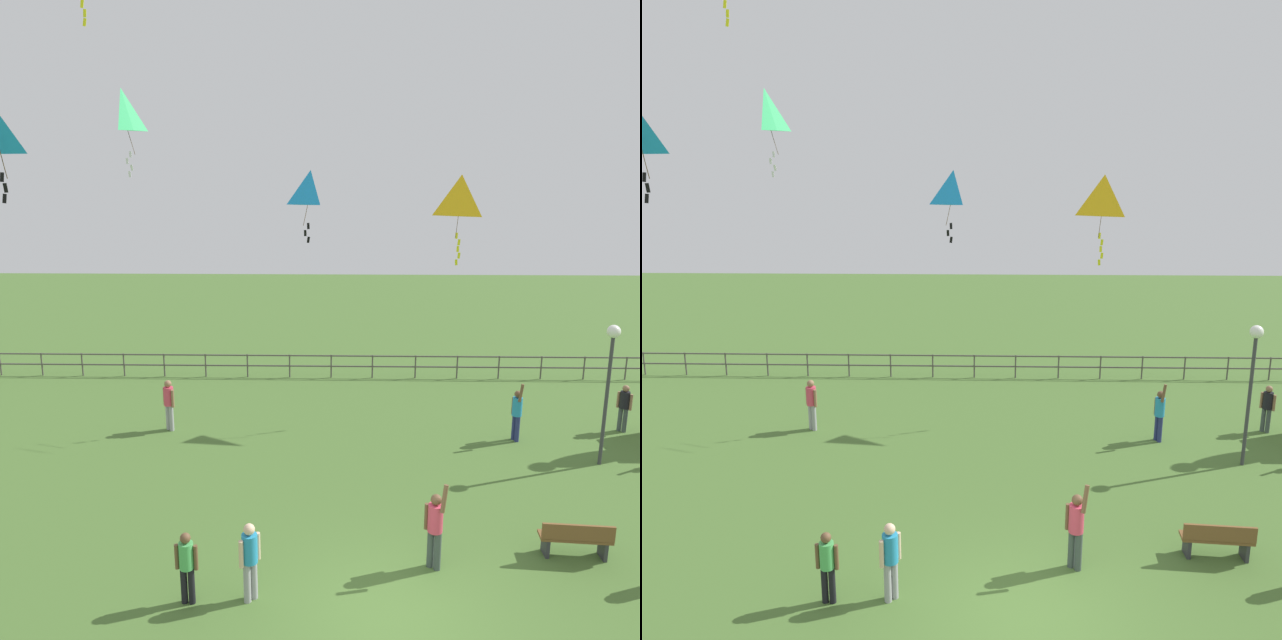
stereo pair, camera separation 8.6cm
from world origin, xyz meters
TOP-DOWN VIEW (x-y plane):
  - ground_plane at (0.00, 0.00)m, footprint 80.00×80.00m
  - lamppost at (6.51, 6.45)m, footprint 0.36×0.36m
  - park_bench at (4.15, 1.93)m, footprint 1.53×0.53m
  - person_1 at (4.55, 8.02)m, footprint 0.30×0.51m
  - person_2 at (8.16, 8.81)m, footprint 0.37×0.34m
  - person_3 at (-2.65, 0.39)m, footprint 0.38×0.38m
  - person_4 at (-3.85, 0.28)m, footprint 0.45×0.28m
  - person_5 at (1.05, 1.49)m, footprint 0.44×0.46m
  - person_7 at (-6.33, 8.58)m, footprint 0.42×0.35m
  - kite_0 at (-1.84, 10.33)m, footprint 0.97×1.16m
  - kite_1 at (-8.29, 12.00)m, footprint 1.01×1.03m
  - kite_2 at (3.05, 10.74)m, footprint 1.22×0.90m
  - waterfront_railing at (-0.34, 14.00)m, footprint 36.03×0.06m

SIDE VIEW (x-z plane):
  - ground_plane at x=0.00m, z-range 0.00..0.00m
  - park_bench at x=4.15m, z-range 0.04..0.89m
  - waterfront_railing at x=-0.34m, z-range 0.16..1.11m
  - person_4 at x=-3.85m, z-range 0.11..1.61m
  - person_2 at x=8.16m, z-range 0.12..1.67m
  - person_3 at x=-2.65m, z-range 0.12..1.76m
  - person_1 at x=4.55m, z-range 0.00..1.91m
  - person_7 at x=-6.33m, z-range 0.13..1.80m
  - person_5 at x=1.05m, z-range 0.00..1.99m
  - lamppost at x=6.51m, z-range 0.96..5.04m
  - kite_2 at x=3.05m, z-range 5.81..8.73m
  - kite_0 at x=-1.84m, z-range 6.37..8.56m
  - kite_1 at x=-8.29m, z-range 8.57..11.45m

